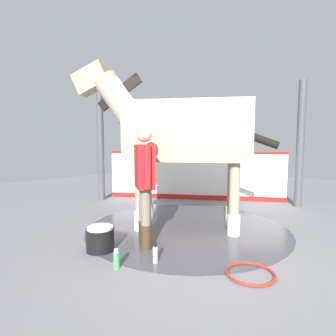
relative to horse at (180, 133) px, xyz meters
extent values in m
cube|color=gray|center=(-0.48, 0.02, -1.58)|extent=(16.00, 16.00, 0.02)
cylinder|color=#4C4C54|center=(-0.10, -0.08, -1.57)|extent=(3.33, 3.33, 0.00)
cube|color=white|center=(1.23, -1.89, -1.00)|extent=(3.49, 2.61, 1.14)
cube|color=red|center=(1.23, -1.89, -0.40)|extent=(3.51, 2.62, 0.06)
cube|color=red|center=(1.23, -1.89, -1.51)|extent=(3.50, 2.61, 0.12)
cylinder|color=#4C4C51|center=(2.83, -0.20, -0.20)|extent=(0.16, 0.16, 2.74)
cylinder|color=#4C4C51|center=(-0.84, -2.92, -0.20)|extent=(0.16, 0.16, 2.74)
cube|color=tan|center=(-0.10, -0.08, 0.03)|extent=(2.12, 1.91, 0.93)
cylinder|color=tan|center=(0.34, 0.57, -1.01)|extent=(0.16, 0.16, 1.13)
cylinder|color=silver|center=(0.34, 0.57, -1.41)|extent=(0.20, 0.20, 0.32)
cylinder|color=tan|center=(0.64, 0.16, -1.01)|extent=(0.16, 0.16, 1.13)
cylinder|color=silver|center=(0.64, 0.16, -1.41)|extent=(0.20, 0.20, 0.32)
cylinder|color=tan|center=(-0.85, -0.31, -1.01)|extent=(0.16, 0.16, 1.13)
cylinder|color=silver|center=(-0.85, -0.31, -1.41)|extent=(0.20, 0.20, 0.32)
cylinder|color=tan|center=(-0.55, -0.72, -1.01)|extent=(0.16, 0.16, 1.13)
cylinder|color=silver|center=(-0.55, -0.72, -1.41)|extent=(0.20, 0.20, 0.32)
cylinder|color=tan|center=(0.81, 0.60, 0.54)|extent=(0.95, 0.86, 0.99)
cube|color=black|center=(0.81, 0.60, 0.68)|extent=(0.66, 0.51, 0.61)
cube|color=tan|center=(1.20, 0.89, 0.92)|extent=(0.69, 0.61, 0.56)
cylinder|color=black|center=(-0.97, -0.72, -0.07)|extent=(0.63, 0.51, 0.35)
cylinder|color=#47331E|center=(-0.13, 0.88, -1.41)|extent=(0.15, 0.15, 0.33)
cylinder|color=slate|center=(-0.13, 0.88, -1.00)|extent=(0.13, 0.13, 0.49)
cylinder|color=#47331E|center=(-0.32, 1.00, -1.41)|extent=(0.15, 0.15, 0.33)
cylinder|color=slate|center=(-0.32, 1.00, -1.00)|extent=(0.13, 0.13, 0.49)
cube|color=red|center=(-0.23, 0.94, -0.46)|extent=(0.52, 0.44, 0.58)
cylinder|color=red|center=(0.02, 0.79, -0.45)|extent=(0.09, 0.09, 0.55)
cylinder|color=red|center=(-0.47, 1.09, -0.45)|extent=(0.09, 0.09, 0.55)
sphere|color=beige|center=(-0.23, 0.94, -0.03)|extent=(0.22, 0.22, 0.22)
cylinder|color=black|center=(0.06, 1.47, -1.42)|extent=(0.37, 0.37, 0.30)
cylinder|color=white|center=(0.06, 1.47, -1.26)|extent=(0.34, 0.34, 0.03)
cylinder|color=white|center=(-0.73, 1.19, -1.47)|extent=(0.06, 0.06, 0.20)
cylinder|color=black|center=(-0.73, 1.19, -1.35)|extent=(0.04, 0.04, 0.04)
cylinder|color=#4CA559|center=(-0.53, 1.61, -1.48)|extent=(0.07, 0.07, 0.19)
cylinder|color=white|center=(-0.53, 1.61, -1.36)|extent=(0.05, 0.05, 0.04)
torus|color=#B72D1E|center=(-1.67, 0.66, -1.55)|extent=(0.54, 0.54, 0.03)
camera|label=1|loc=(-3.06, 3.26, -0.13)|focal=29.02mm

